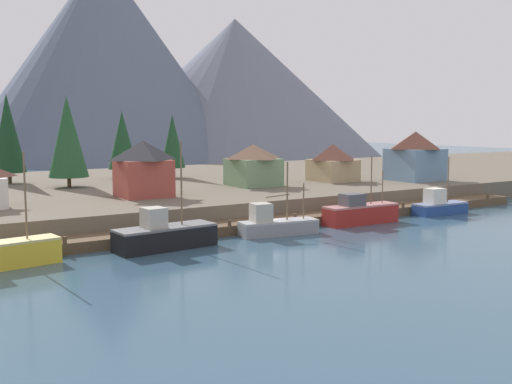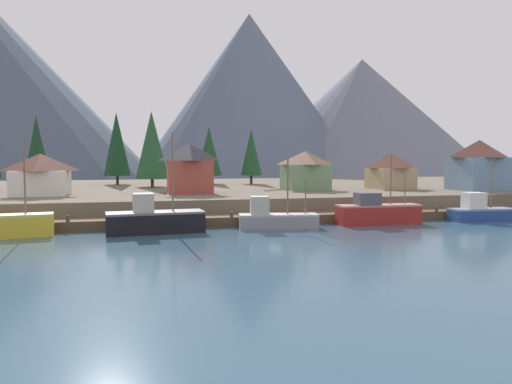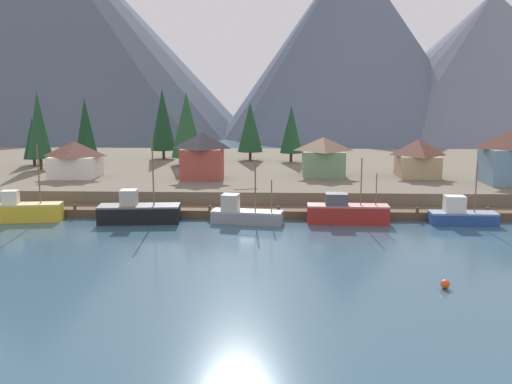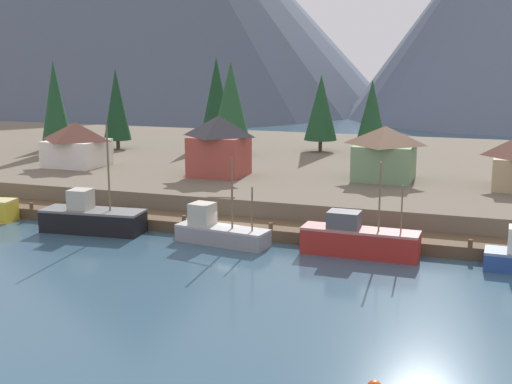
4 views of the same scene
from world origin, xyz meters
The scene contains 16 objects.
ground_plane centered at (0.00, 20.00, -0.50)m, with size 400.00×400.00×1.00m, color #335166.
dock centered at (0.00, 1.99, 0.50)m, with size 80.00×4.00×1.60m.
shoreline_bank centered at (0.00, 32.00, 1.25)m, with size 400.00×56.00×2.50m, color #665B4C.
fishing_boat_black centered at (-11.90, -2.03, 1.22)m, with size 9.33×3.74×9.55m.
fishing_boat_grey centered at (0.12, -1.81, 1.05)m, with size 8.23×3.46×7.27m.
fishing_boat_red centered at (11.69, -1.38, 1.27)m, with size 9.14×2.54×7.46m.
house_white centered at (-25.28, 15.87, 5.17)m, with size 6.70×6.17×5.21m.
house_red centered at (-6.85, 15.32, 5.85)m, with size 6.00×5.48×6.55m.
house_green centered at (10.49, 18.85, 5.40)m, with size 6.31×6.52×5.67m.
conifer_near_left centered at (-37.07, 29.29, 6.99)m, with size 3.41×3.41×7.88m.
conifer_near_right centered at (-17.26, 39.79, 9.64)m, with size 4.63×4.63×12.71m.
conifer_mid_left centered at (-28.58, 30.77, 8.72)m, with size 3.83×3.83×11.15m.
conifer_mid_right centered at (-11.40, 30.55, 9.26)m, with size 5.25×5.25×12.16m.
conifer_back_left centered at (6.14, 35.71, 8.23)m, with size 3.91×3.91×9.90m.
conifer_back_right centered at (-33.70, 23.86, 9.54)m, with size 3.80×3.80×12.26m.
conifer_centre centered at (-1.16, 37.98, 8.45)m, with size 4.50×4.50×10.37m.
Camera 4 is at (21.00, -52.10, 15.26)m, focal length 47.48 mm.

